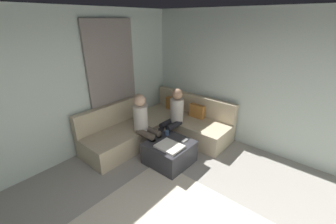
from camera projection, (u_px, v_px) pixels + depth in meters
wall_back at (284, 88)px, 3.88m from camera, size 6.00×0.12×2.70m
wall_left at (44, 94)px, 3.56m from camera, size 0.12×6.00×2.70m
curtain_panel at (113, 84)px, 4.45m from camera, size 0.06×1.10×2.50m
sectional_couch at (160, 127)px, 4.79m from camera, size 2.10×2.55×0.87m
ottoman at (169, 152)px, 4.01m from camera, size 0.76×0.76×0.42m
folded_blanket at (169, 146)px, 3.77m from camera, size 0.44×0.36×0.04m
coffee_mug at (167, 133)px, 4.16m from camera, size 0.08×0.08×0.10m
game_remote at (185, 141)px, 3.96m from camera, size 0.05×0.15×0.02m
person_on_couch_back at (174, 115)px, 4.47m from camera, size 0.30×0.60×1.20m
person_on_couch_side at (144, 123)px, 4.14m from camera, size 0.60×0.30×1.20m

